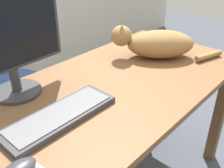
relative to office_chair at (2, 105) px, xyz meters
name	(u,v)px	position (x,y,z in m)	size (l,w,h in m)	color
desk	(115,102)	(0.25, -0.72, 0.22)	(1.41, 0.72, 0.74)	brown
office_chair	(2,105)	(0.00, 0.00, 0.00)	(0.48, 0.48, 0.94)	black
monitor	(8,43)	(-0.10, -0.47, 0.56)	(0.48, 0.20, 0.41)	#333338
keyboard	(60,116)	(-0.10, -0.75, 0.34)	(0.44, 0.15, 0.03)	#333338
cat	(156,43)	(0.61, -0.69, 0.41)	(0.45, 0.46, 0.20)	olive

